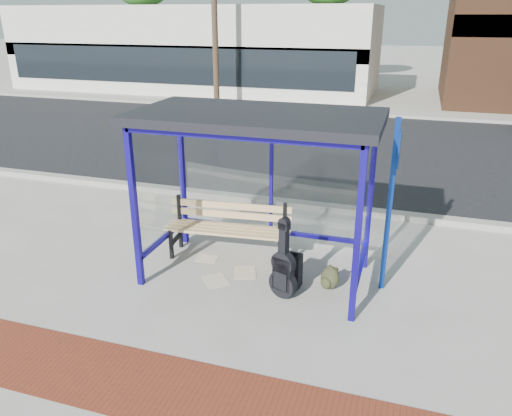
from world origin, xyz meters
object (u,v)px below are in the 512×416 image
(suitcase, at_px, (290,270))
(backpack, at_px, (329,278))
(bench, at_px, (229,226))
(guitar_bag, at_px, (283,270))

(suitcase, relative_size, backpack, 1.64)
(bench, height_order, backpack, bench)
(bench, xyz_separation_m, backpack, (1.70, -0.53, -0.36))
(backpack, bearing_deg, suitcase, -147.08)
(suitcase, distance_m, backpack, 0.56)
(guitar_bag, xyz_separation_m, backpack, (0.57, 0.41, -0.25))
(guitar_bag, bearing_deg, backpack, 56.66)
(bench, relative_size, suitcase, 3.64)
(bench, relative_size, guitar_bag, 1.80)
(guitar_bag, distance_m, backpack, 0.74)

